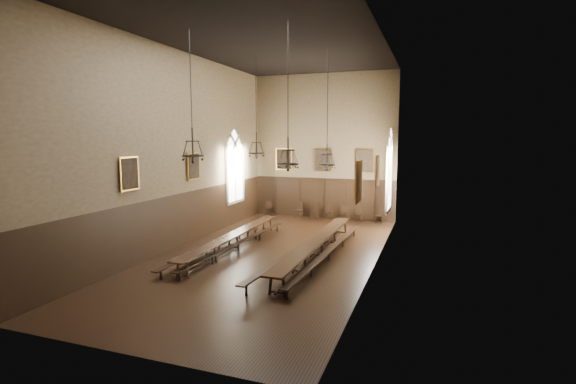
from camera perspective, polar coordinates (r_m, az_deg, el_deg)
The scene contains 33 objects.
floor at distance 18.41m, azimuth -2.39°, elevation -8.56°, with size 9.00×18.00×0.02m, color black.
ceiling at distance 18.14m, azimuth -2.55°, elevation 20.00°, with size 9.00×18.00×0.02m, color black.
wall_back at distance 26.29m, azimuth 4.90°, elevation 6.17°, with size 9.00×0.02×9.00m, color #826D50.
wall_front at distance 9.94m, azimuth -22.21°, elevation 3.66°, with size 9.00×0.02×9.00m, color #826D50.
wall_left at distance 19.83m, azimuth -14.71°, elevation 5.57°, with size 0.02×18.00×9.00m, color #826D50.
wall_right at distance 16.57m, azimuth 12.23°, elevation 5.32°, with size 0.02×18.00×9.00m, color #826D50.
wainscot_panelling at distance 18.11m, azimuth -2.41°, elevation -4.73°, with size 9.00×18.00×2.50m, color black, non-canonical shape.
table_left at distance 19.27m, azimuth -7.46°, elevation -6.75°, with size 0.75×9.25×0.72m.
table_right at distance 17.87m, azimuth 3.95°, elevation -7.72°, with size 0.82×10.22×0.80m.
bench_left_outer at distance 19.32m, azimuth -9.42°, elevation -7.04°, with size 0.29×9.30×0.42m.
bench_left_inner at distance 18.97m, azimuth -6.77°, elevation -7.27°, with size 0.80×9.25×0.42m.
bench_right_inner at distance 18.02m, azimuth 1.92°, elevation -7.88°, with size 1.06×10.63×0.48m.
bench_right_outer at distance 17.57m, azimuth 5.63°, elevation -8.38°, with size 0.75×9.93×0.45m.
chair_0 at distance 27.41m, azimuth -2.70°, elevation -2.63°, with size 0.50×0.50×0.93m.
chair_2 at distance 26.66m, azimuth 1.42°, elevation -2.85°, with size 0.46×0.46×1.02m.
chair_3 at distance 26.41m, azimuth 3.61°, elevation -2.97°, with size 0.46×0.46×1.01m.
chair_4 at distance 26.21m, azimuth 5.37°, elevation -3.16°, with size 0.44×0.44×0.87m.
chair_5 at distance 25.88m, azimuth 7.61°, elevation -3.29°, with size 0.46×0.46×0.92m.
chair_6 at distance 25.73m, azimuth 9.66°, elevation -3.40°, with size 0.45×0.45×0.92m.
chair_7 at distance 25.55m, azimuth 12.35°, elevation -3.53°, with size 0.43×0.43×0.94m.
chandelier_back_left at distance 21.21m, azimuth -4.33°, elevation 6.18°, with size 0.84×0.84×4.87m.
chandelier_back_right at distance 19.24m, azimuth 5.35°, elevation 4.87°, with size 0.78×0.78×5.32m.
chandelier_front_left at distance 16.26m, azimuth -12.91°, elevation 5.93°, with size 0.86×0.86×4.78m.
chandelier_front_right at distance 14.65m, azimuth -0.01°, elevation 5.33°, with size 0.76×0.76×4.99m.
portrait_back_0 at distance 26.96m, azimuth -0.57°, elevation 4.53°, with size 1.10×0.12×1.40m.
portrait_back_1 at distance 26.19m, azimuth 4.80°, elevation 4.42°, with size 1.10×0.12×1.40m.
portrait_back_2 at distance 25.66m, azimuth 10.45°, elevation 4.26°, with size 1.10×0.12×1.40m.
portrait_left_0 at distance 20.64m, azimuth -12.79°, elevation 3.46°, with size 0.12×1.00×1.30m.
portrait_left_1 at distance 17.01m, azimuth -20.86°, elevation 2.36°, with size 0.12×1.00×1.30m.
portrait_right_0 at distance 17.62m, azimuth 12.15°, elevation 2.84°, with size 0.12×1.00×1.30m.
portrait_right_1 at distance 13.19m, azimuth 9.66°, elevation 1.41°, with size 0.12×1.00×1.30m.
window_right at distance 22.10m, azimuth 13.75°, elevation 2.90°, with size 0.20×2.20×4.60m, color white, non-canonical shape.
window_left at distance 24.60m, azimuth -7.29°, elevation 3.49°, with size 0.20×2.20×4.60m, color white, non-canonical shape.
Camera 1 is at (6.58, -16.43, 5.05)m, focal length 26.00 mm.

